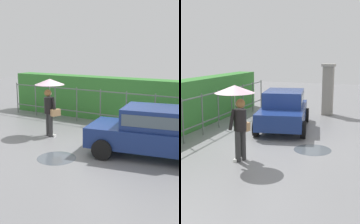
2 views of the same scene
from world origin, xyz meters
TOP-DOWN VIEW (x-y plane):
  - ground_plane at (0.00, 0.00)m, footprint 40.00×40.00m
  - car at (1.71, 0.13)m, footprint 3.94×2.37m
  - pedestrian at (-2.22, 0.26)m, footprint 1.06×1.06m
  - gate_pillar at (4.94, -1.08)m, footprint 0.60×0.60m
  - fence_section at (-0.25, 2.58)m, footprint 11.74×0.05m
  - puddle_near at (-0.63, -1.50)m, footprint 1.15×1.15m

SIDE VIEW (x-z plane):
  - ground_plane at x=0.00m, z-range 0.00..0.00m
  - puddle_near at x=-0.63m, z-range 0.00..0.00m
  - car at x=1.71m, z-range 0.06..1.54m
  - fence_section at x=-0.25m, z-range 0.07..1.57m
  - gate_pillar at x=4.94m, z-range 0.03..2.45m
  - pedestrian at x=-2.22m, z-range 0.54..2.63m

